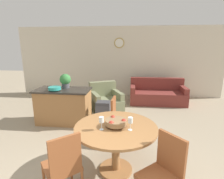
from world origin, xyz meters
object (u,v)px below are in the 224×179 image
object	(u,v)px
dining_table	(116,137)
kitchen_island	(64,106)
armchair	(106,101)
trash_bin	(103,114)
dining_chair_near_right	(164,170)
dining_chair_far_side	(119,118)
wine_glass_right	(130,121)
teal_bowl	(55,88)
couch	(157,95)
fruit_bowl	(116,122)
potted_plant	(65,80)
wine_glass_left	(101,120)
dining_chair_near_left	(63,164)

from	to	relation	value
dining_table	kitchen_island	world-z (taller)	kitchen_island
dining_table	armchair	world-z (taller)	armchair
kitchen_island	trash_bin	distance (m)	1.07
dining_chair_near_right	trash_bin	xyz separation A→B (m)	(-1.06, 2.17, -0.21)
dining_table	kitchen_island	distance (m)	2.28
dining_chair_far_side	wine_glass_right	xyz separation A→B (m)	(0.23, -0.97, 0.39)
wine_glass_right	kitchen_island	size ratio (longest dim) A/B	0.14
teal_bowl	couch	size ratio (longest dim) A/B	0.16
fruit_bowl	wine_glass_right	distance (m)	0.25
wine_glass_right	potted_plant	world-z (taller)	potted_plant
wine_glass_left	kitchen_island	bearing A→B (deg)	125.06
trash_bin	fruit_bowl	bearing A→B (deg)	-74.38
fruit_bowl	couch	world-z (taller)	fruit_bowl
dining_chair_far_side	kitchen_island	world-z (taller)	dining_chair_far_side
wine_glass_left	dining_chair_near_left	bearing A→B (deg)	-129.89
wine_glass_left	wine_glass_right	distance (m)	0.41
dining_chair_far_side	teal_bowl	size ratio (longest dim) A/B	3.13
dining_table	trash_bin	distance (m)	1.65
couch	fruit_bowl	bearing A→B (deg)	-107.80
dining_chair_near_left	fruit_bowl	bearing A→B (deg)	5.04
dining_table	armchair	xyz separation A→B (m)	(-0.54, 2.69, -0.31)
teal_bowl	potted_plant	distance (m)	0.38
kitchen_island	trash_bin	size ratio (longest dim) A/B	2.13
dining_chair_near_left	potted_plant	world-z (taller)	potted_plant
teal_bowl	trash_bin	world-z (taller)	teal_bowl
dining_chair_near_right	wine_glass_right	size ratio (longest dim) A/B	4.84
dining_table	teal_bowl	xyz separation A→B (m)	(-1.64, 1.56, 0.35)
dining_table	dining_chair_near_right	distance (m)	0.87
dining_table	trash_bin	size ratio (longest dim) A/B	1.95
dining_chair_near_right	potted_plant	size ratio (longest dim) A/B	2.60
kitchen_island	armchair	bearing A→B (deg)	45.44
dining_chair_near_left	kitchen_island	distance (m)	2.50
wine_glass_right	couch	bearing A→B (deg)	75.78
kitchen_island	trash_bin	xyz separation A→B (m)	(1.06, -0.14, -0.13)
dining_table	dining_chair_far_side	bearing A→B (deg)	90.69
teal_bowl	armchair	size ratio (longest dim) A/B	0.25
wine_glass_left	trash_bin	bearing A→B (deg)	98.03
dining_table	wine_glass_left	bearing A→B (deg)	-146.08
dining_chair_far_side	wine_glass_right	distance (m)	1.07
dining_table	couch	world-z (taller)	couch
trash_bin	armchair	bearing A→B (deg)	95.04
dining_chair_near_left	armchair	size ratio (longest dim) A/B	0.79
dining_table	trash_bin	world-z (taller)	dining_table
dining_chair_near_right	dining_table	bearing A→B (deg)	5.08
armchair	dining_table	bearing A→B (deg)	-105.00
trash_bin	potted_plant	bearing A→B (deg)	163.80
dining_chair_near_right	teal_bowl	bearing A→B (deg)	5.63
kitchen_island	teal_bowl	world-z (taller)	teal_bowl
fruit_bowl	trash_bin	xyz separation A→B (m)	(-0.44, 1.57, -0.52)
dining_chair_near_left	trash_bin	distance (m)	2.21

